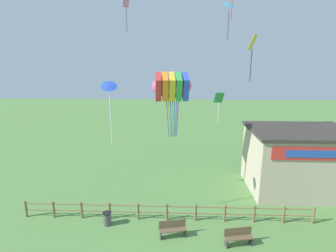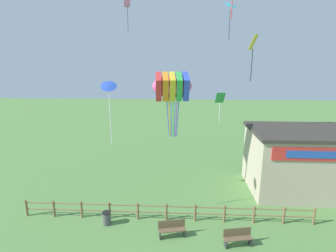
% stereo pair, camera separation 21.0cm
% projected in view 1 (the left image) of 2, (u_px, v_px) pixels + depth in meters
% --- Properties ---
extents(wooden_fence, '(17.97, 0.14, 1.10)m').
position_uv_depth(wooden_fence, '(167.00, 211.00, 16.18)').
color(wooden_fence, brown).
rests_on(wooden_fence, ground_plane).
extents(seaside_building, '(7.45, 5.45, 4.75)m').
position_uv_depth(seaside_building, '(299.00, 160.00, 19.74)').
color(seaside_building, '#B7A88E').
rests_on(seaside_building, ground_plane).
extents(park_bench_near_fence, '(1.58, 0.71, 0.96)m').
position_uv_depth(park_bench_near_fence, '(173.00, 228.00, 14.68)').
color(park_bench_near_fence, brown).
rests_on(park_bench_near_fence, ground_plane).
extents(park_bench_by_building, '(1.58, 0.67, 0.96)m').
position_uv_depth(park_bench_by_building, '(238.00, 236.00, 14.02)').
color(park_bench_by_building, brown).
rests_on(park_bench_by_building, ground_plane).
extents(trash_bin, '(0.52, 0.52, 0.81)m').
position_uv_depth(trash_bin, '(107.00, 219.00, 15.75)').
color(trash_bin, '#4C4C51').
rests_on(trash_bin, ground_plane).
extents(kite_rainbow_parafoil, '(2.93, 2.20, 4.59)m').
position_uv_depth(kite_rainbow_parafoil, '(172.00, 86.00, 18.13)').
color(kite_rainbow_parafoil, '#E54C8C').
extents(kite_blue_delta, '(1.03, 0.95, 3.55)m').
position_uv_depth(kite_blue_delta, '(109.00, 90.00, 14.27)').
color(kite_blue_delta, blue).
extents(kite_yellow_diamond, '(0.78, 0.90, 3.16)m').
position_uv_depth(kite_yellow_diamond, '(252.00, 48.00, 18.04)').
color(kite_yellow_diamond, yellow).
extents(kite_green_diamond, '(0.94, 0.76, 2.85)m').
position_uv_depth(kite_green_diamond, '(219.00, 100.00, 24.68)').
color(kite_green_diamond, green).
extents(kite_cyan_delta, '(1.33, 1.31, 2.99)m').
position_uv_depth(kite_cyan_delta, '(229.00, 6.00, 21.04)').
color(kite_cyan_delta, '#2DB2C6').
extents(kite_pink_diamond, '(0.60, 0.57, 2.73)m').
position_uv_depth(kite_pink_diamond, '(126.00, 8.00, 21.71)').
color(kite_pink_diamond, pink).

